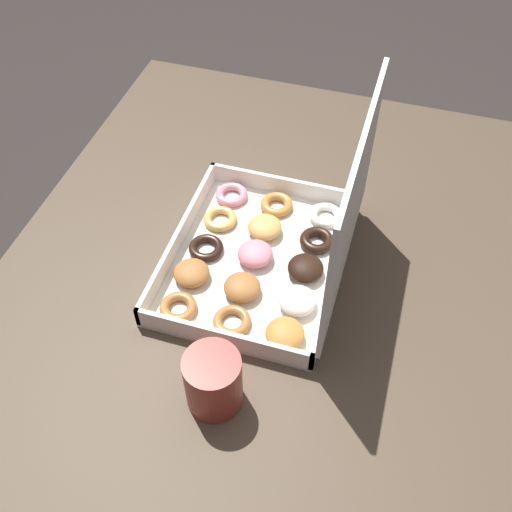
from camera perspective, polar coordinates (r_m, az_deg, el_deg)
name	(u,v)px	position (r m, az deg, el deg)	size (l,w,h in m)	color
ground_plane	(267,422)	(1.70, 1.07, -15.49)	(8.00, 8.00, 0.00)	#2D2826
dining_table	(272,286)	(1.17, 1.49, -2.84)	(1.09, 0.95, 0.70)	#4C3D2D
donut_box	(279,249)	(1.04, 2.20, 0.68)	(0.38, 0.31, 0.33)	silver
coffee_mug	(213,381)	(0.90, -4.10, -11.75)	(0.09, 0.09, 0.11)	#A3382D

